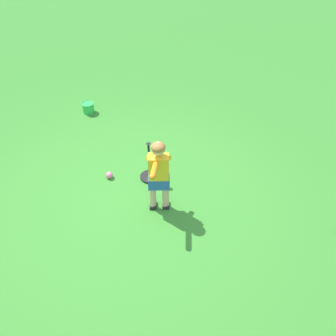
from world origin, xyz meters
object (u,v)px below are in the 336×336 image
child_batter (158,171)px  batting_tee (150,172)px  toy_bucket (88,108)px  play_ball_midfield (109,175)px

child_batter → batting_tee: bearing=126.8°
batting_tee → toy_bucket: bearing=146.4°
toy_bucket → batting_tee: bearing=-33.6°
child_batter → batting_tee: child_batter is taller
batting_tee → toy_bucket: size_ratio=2.87×
play_ball_midfield → toy_bucket: size_ratio=0.47×
play_ball_midfield → toy_bucket: bearing=130.9°
play_ball_midfield → toy_bucket: (-1.20, 1.38, 0.05)m
child_batter → toy_bucket: size_ratio=5.00×
child_batter → toy_bucket: bearing=142.0°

